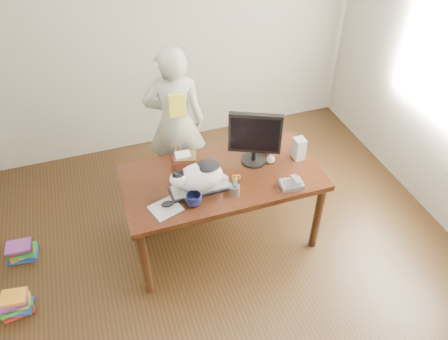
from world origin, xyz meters
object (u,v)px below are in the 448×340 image
Objects in this scene: cat at (198,177)px; baseball at (271,159)px; phone at (292,184)px; person at (175,123)px; mouse at (167,204)px; book_pile_a at (16,304)px; desk at (219,183)px; monitor at (255,136)px; keyboard at (201,188)px; calculator at (265,144)px; pen_cup at (235,189)px; coffee_mug at (194,200)px; book_stack at (184,158)px; speaker at (299,149)px; book_pile_b at (22,251)px.

cat is 0.68m from baseball.
phone is 1.30m from person.
mouse is at bearing -160.93° from cat.
mouse reaches higher than book_pile_a.
phone reaches higher than desk.
desk is 0.51m from monitor.
calculator is at bearing 25.71° from keyboard.
cat is 0.29m from pen_cup.
coffee_mug is 0.55× the size of book_stack.
speaker is 0.71× the size of book_pile_a.
pen_cup is 0.93× the size of book_stack.
phone is 0.68× the size of book_pile_a.
coffee_mug is 1.62m from book_pile_a.
keyboard is at bearing -169.03° from baseball.
keyboard is 0.65m from baseball.
coffee_mug is at bearing -179.74° from pen_cup.
mouse is 0.58× the size of speaker.
cat is 2.55× the size of phone.
book_pile_a is at bearing -174.06° from baseball.
person is (-0.86, 0.82, -0.08)m from speaker.
book_pile_a is at bearing -170.97° from desk.
keyboard is at bearing 148.09° from pen_cup.
monitor reaches higher than desk.
person reaches higher than book_pile_b.
speaker is 2.75× the size of baseball.
monitor is 4.32× the size of mouse.
person is at bearing 54.94° from mouse.
monitor is at bearing 7.66° from book_pile_a.
monitor is 0.47m from pen_cup.
calculator is at bearing 150.23° from person.
person is at bearing 33.27° from book_pile_a.
baseball is (0.13, -0.05, -0.23)m from monitor.
desk is 7.30× the size of book_stack.
person is at bearing 86.70° from cat.
person is (0.04, 0.93, -0.12)m from cat.
baseball is (0.64, 0.12, 0.02)m from keyboard.
coffee_mug is at bearing -177.64° from phone.
person reaches higher than keyboard.
coffee_mug is 1.08m from person.
baseball is at bearing -4.64° from mouse.
monitor is 0.72m from coffee_mug.
desk is 0.59m from mouse.
speaker is at bearing 62.85° from phone.
calculator is at bearing 9.13° from book_stack.
phone is at bearing 132.38° from person.
mouse is (-0.49, -0.27, 0.17)m from desk.
book_pile_a is (-1.54, -0.10, -0.68)m from keyboard.
phone is at bearing -23.95° from mouse.
speaker is at bearing 14.58° from coffee_mug.
monitor is 1.76× the size of book_pile_a.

